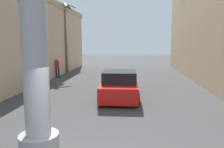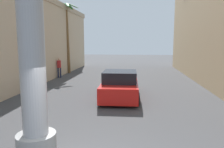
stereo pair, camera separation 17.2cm
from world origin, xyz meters
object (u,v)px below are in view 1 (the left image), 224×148
car_lead (120,85)px  palm_tree_far_left (65,29)px  pedestrian_far_left (57,66)px  palm_tree_far_right (186,23)px

car_lead → palm_tree_far_left: size_ratio=0.67×
car_lead → pedestrian_far_left: pedestrian_far_left is taller
palm_tree_far_left → car_lead: bearing=-57.6°
palm_tree_far_right → pedestrian_far_left: size_ratio=5.21×
car_lead → pedestrian_far_left: bearing=132.4°
car_lead → palm_tree_far_right: (6.27, 12.12, 4.50)m
pedestrian_far_left → car_lead: bearing=-47.6°
pedestrian_far_left → palm_tree_far_right: bearing=24.5°
palm_tree_far_left → pedestrian_far_left: 4.70m
palm_tree_far_right → pedestrian_far_left: palm_tree_far_right is taller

